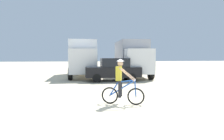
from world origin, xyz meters
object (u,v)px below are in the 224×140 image
cyclist_orange_shirt (121,83)px  box_truck_avon_van (83,57)px  sedan_parked (113,69)px  box_truck_grey_hauler (132,57)px

cyclist_orange_shirt → box_truck_avon_van: bearing=98.2°
sedan_parked → cyclist_orange_shirt: (-0.76, -7.14, -0.04)m
sedan_parked → cyclist_orange_shirt: cyclist_orange_shirt is taller
box_truck_avon_van → box_truck_grey_hauler: (4.53, -0.64, 0.00)m
box_truck_grey_hauler → sedan_parked: box_truck_grey_hauler is taller
box_truck_avon_van → cyclist_orange_shirt: box_truck_avon_van is taller
box_truck_avon_van → cyclist_orange_shirt: bearing=-81.8°
box_truck_grey_hauler → cyclist_orange_shirt: box_truck_grey_hauler is taller
box_truck_grey_hauler → sedan_parked: 3.87m
box_truck_avon_van → cyclist_orange_shirt: 10.95m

